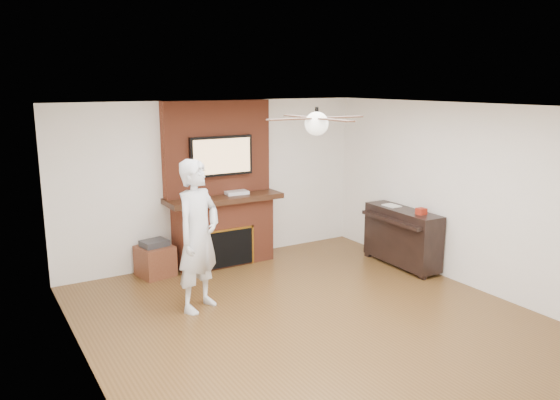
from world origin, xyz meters
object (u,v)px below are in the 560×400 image
person (198,236)px  side_table (155,259)px  fireplace (221,200)px  piano (402,236)px

person → side_table: (-0.10, 1.43, -0.69)m
fireplace → person: 1.80m
person → piano: 3.31m
side_table → piano: piano is taller
person → piano: size_ratio=1.37×
fireplace → person: (-1.00, -1.49, -0.06)m
side_table → piano: size_ratio=0.40×
fireplace → side_table: (-1.10, -0.07, -0.75)m
person → piano: bearing=-30.3°
fireplace → side_table: bearing=-176.5°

